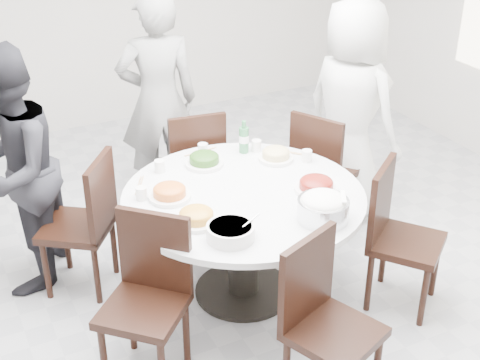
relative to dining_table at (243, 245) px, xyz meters
name	(u,v)px	position (x,y,z in m)	size (l,w,h in m)	color
floor	(221,274)	(-0.05, 0.26, -0.38)	(6.00, 6.00, 0.01)	#AAABAF
dining_table	(243,245)	(0.00, 0.00, 0.00)	(1.50, 1.50, 0.75)	white
chair_ne	(327,168)	(0.96, 0.51, 0.10)	(0.42, 0.42, 0.95)	black
chair_n	(192,165)	(0.07, 1.02, 0.10)	(0.42, 0.42, 0.95)	black
chair_nw	(77,224)	(-0.92, 0.56, 0.10)	(0.42, 0.42, 0.95)	black
chair_sw	(143,306)	(-0.82, -0.43, 0.10)	(0.42, 0.42, 0.95)	black
chair_s	(335,330)	(-0.01, -1.05, 0.10)	(0.42, 0.42, 0.95)	black
chair_se	(407,240)	(0.86, -0.54, 0.10)	(0.42, 0.42, 0.95)	black
diner_right	(351,111)	(1.22, 0.63, 0.47)	(0.83, 0.54, 1.70)	silver
diner_middle	(158,101)	(-0.02, 1.43, 0.49)	(0.63, 0.41, 1.72)	black
diner_left	(12,172)	(-1.23, 0.80, 0.44)	(0.79, 0.62, 1.63)	black
dish_greens	(204,161)	(-0.06, 0.46, 0.41)	(0.25, 0.25, 0.07)	white
dish_pale	(276,156)	(0.41, 0.32, 0.41)	(0.24, 0.24, 0.06)	white
dish_orange	(170,194)	(-0.43, 0.14, 0.41)	(0.26, 0.26, 0.07)	white
dish_redbrown	(316,186)	(0.41, -0.17, 0.41)	(0.27, 0.27, 0.07)	white
dish_tofu	(196,218)	(-0.40, -0.19, 0.41)	(0.25, 0.25, 0.07)	white
rice_bowl	(323,210)	(0.26, -0.48, 0.44)	(0.30, 0.30, 0.13)	silver
soup_bowl	(230,232)	(-0.29, -0.42, 0.42)	(0.27, 0.27, 0.08)	white
beverage_bottle	(244,137)	(0.27, 0.53, 0.49)	(0.07, 0.07, 0.23)	#2D703F
tea_cups	(199,150)	(-0.03, 0.62, 0.42)	(0.07, 0.07, 0.08)	white
chopsticks	(200,154)	(-0.02, 0.63, 0.38)	(0.24, 0.04, 0.01)	tan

